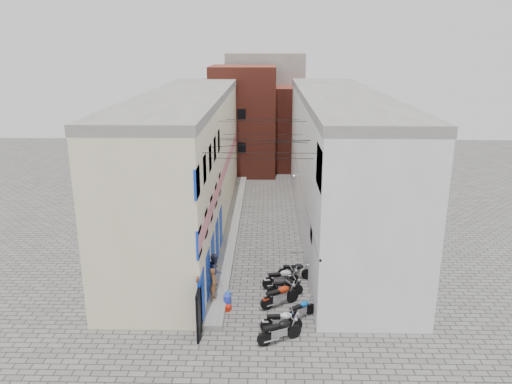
# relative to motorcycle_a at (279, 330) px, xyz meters

# --- Properties ---
(ground) EXTENTS (90.00, 90.00, 0.00)m
(ground) POSITION_rel_motorcycle_a_xyz_m (-0.87, 0.74, -0.58)
(ground) COLOR #5E5B58
(ground) RESTS_ON ground
(plinth) EXTENTS (0.90, 26.00, 0.25)m
(plinth) POSITION_rel_motorcycle_a_xyz_m (-2.92, 13.74, -0.46)
(plinth) COLOR slate
(plinth) RESTS_ON ground
(building_left) EXTENTS (5.10, 27.00, 9.00)m
(building_left) POSITION_rel_motorcycle_a_xyz_m (-5.85, 13.68, 3.91)
(building_left) COLOR beige
(building_left) RESTS_ON ground
(building_right) EXTENTS (5.94, 26.00, 9.00)m
(building_right) POSITION_rel_motorcycle_a_xyz_m (4.13, 13.73, 3.92)
(building_right) COLOR silver
(building_right) RESTS_ON ground
(building_far_brick_left) EXTENTS (6.00, 6.00, 10.00)m
(building_far_brick_left) POSITION_rel_motorcycle_a_xyz_m (-2.87, 28.74, 4.42)
(building_far_brick_left) COLOR maroon
(building_far_brick_left) RESTS_ON ground
(building_far_brick_right) EXTENTS (5.00, 6.00, 8.00)m
(building_far_brick_right) POSITION_rel_motorcycle_a_xyz_m (2.13, 30.74, 3.42)
(building_far_brick_right) COLOR maroon
(building_far_brick_right) RESTS_ON ground
(building_far_concrete) EXTENTS (8.00, 5.00, 11.00)m
(building_far_concrete) POSITION_rel_motorcycle_a_xyz_m (-0.87, 34.74, 4.92)
(building_far_concrete) COLOR slate
(building_far_concrete) RESTS_ON ground
(far_shopfront) EXTENTS (2.00, 0.30, 2.40)m
(far_shopfront) POSITION_rel_motorcycle_a_xyz_m (-0.87, 25.94, 0.62)
(far_shopfront) COLOR black
(far_shopfront) RESTS_ON ground
(overhead_wires) EXTENTS (5.80, 13.02, 1.32)m
(overhead_wires) POSITION_rel_motorcycle_a_xyz_m (-0.87, 8.38, 6.54)
(overhead_wires) COLOR black
(overhead_wires) RESTS_ON ground
(motorcycle_a) EXTENTS (2.09, 1.44, 1.17)m
(motorcycle_a) POSITION_rel_motorcycle_a_xyz_m (0.00, 0.00, 0.00)
(motorcycle_a) COLOR black
(motorcycle_a) RESTS_ON ground
(motorcycle_b) EXTENTS (1.90, 0.74, 1.07)m
(motorcycle_b) POSITION_rel_motorcycle_a_xyz_m (0.10, 0.84, -0.05)
(motorcycle_b) COLOR silver
(motorcycle_b) RESTS_ON ground
(motorcycle_c) EXTENTS (1.65, 1.44, 0.97)m
(motorcycle_c) POSITION_rel_motorcycle_a_xyz_m (1.03, 1.91, -0.10)
(motorcycle_c) COLOR #0A54A3
(motorcycle_c) RESTS_ON ground
(motorcycle_d) EXTENTS (2.10, 1.61, 1.19)m
(motorcycle_d) POSITION_rel_motorcycle_a_xyz_m (0.08, 2.99, 0.01)
(motorcycle_d) COLOR #98240A
(motorcycle_d) RESTS_ON ground
(motorcycle_e) EXTENTS (1.90, 0.91, 1.06)m
(motorcycle_e) POSITION_rel_motorcycle_a_xyz_m (0.36, 3.98, -0.06)
(motorcycle_e) COLOR black
(motorcycle_e) RESTS_ON ground
(motorcycle_f) EXTENTS (2.11, 1.09, 1.17)m
(motorcycle_f) POSITION_rel_motorcycle_a_xyz_m (0.20, 4.83, 0.00)
(motorcycle_f) COLOR #B4B4B9
(motorcycle_f) RESTS_ON ground
(motorcycle_g) EXTENTS (1.84, 0.63, 1.06)m
(motorcycle_g) POSITION_rel_motorcycle_a_xyz_m (0.94, 5.85, -0.06)
(motorcycle_g) COLOR black
(motorcycle_g) RESTS_ON ground
(person_a) EXTENTS (0.46, 0.63, 1.60)m
(person_a) POSITION_rel_motorcycle_a_xyz_m (-3.09, 3.14, 0.47)
(person_a) COLOR #986037
(person_a) RESTS_ON plinth
(person_b) EXTENTS (0.73, 0.91, 1.78)m
(person_b) POSITION_rel_motorcycle_a_xyz_m (-3.12, 4.38, 0.56)
(person_b) COLOR #383A55
(person_b) RESTS_ON plinth
(water_jug_near) EXTENTS (0.47, 0.47, 0.56)m
(water_jug_near) POSITION_rel_motorcycle_a_xyz_m (-2.42, 2.90, -0.30)
(water_jug_near) COLOR blue
(water_jug_near) RESTS_ON ground
(water_jug_far) EXTENTS (0.41, 0.41, 0.49)m
(water_jug_far) POSITION_rel_motorcycle_a_xyz_m (-2.42, 3.35, -0.34)
(water_jug_far) COLOR blue
(water_jug_far) RESTS_ON ground
(red_crate) EXTENTS (0.47, 0.41, 0.25)m
(red_crate) POSITION_rel_motorcycle_a_xyz_m (-2.42, 2.51, -0.46)
(red_crate) COLOR red
(red_crate) RESTS_ON ground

